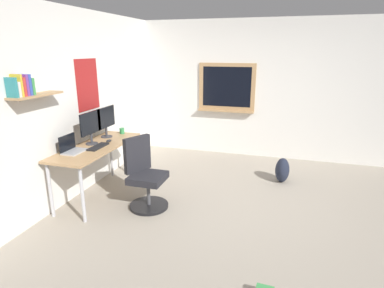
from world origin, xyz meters
TOP-DOWN VIEW (x-y plane):
  - ground_plane at (0.00, 0.00)m, footprint 5.20×5.20m
  - wall_back at (-0.01, 2.45)m, footprint 5.00×0.30m
  - wall_right at (2.45, 0.03)m, footprint 0.22×5.00m
  - desk at (-0.08, 2.08)m, footprint 1.58×0.58m
  - office_chair at (-0.20, 1.30)m, footprint 0.54×0.56m
  - laptop at (-0.44, 2.22)m, footprint 0.31×0.21m
  - monitor_primary at (-0.05, 2.17)m, footprint 0.46×0.17m
  - monitor_secondary at (0.35, 2.17)m, footprint 0.46×0.17m
  - keyboard at (-0.16, 2.00)m, footprint 0.37×0.13m
  - computer_mouse at (0.12, 2.00)m, footprint 0.10×0.06m
  - coffee_mug at (0.60, 2.05)m, footprint 0.08×0.08m
  - backpack at (1.18, -0.44)m, footprint 0.32×0.22m

SIDE VIEW (x-z plane):
  - ground_plane at x=0.00m, z-range 0.00..0.00m
  - backpack at x=1.18m, z-range 0.00..0.39m
  - office_chair at x=-0.20m, z-range -0.07..0.88m
  - desk at x=-0.08m, z-range 0.30..1.06m
  - keyboard at x=-0.16m, z-range 0.76..0.78m
  - computer_mouse at x=0.12m, z-range 0.76..0.79m
  - coffee_mug at x=0.60m, z-range 0.76..0.85m
  - laptop at x=-0.44m, z-range 0.70..0.93m
  - monitor_primary at x=-0.05m, z-range 0.80..1.26m
  - monitor_secondary at x=0.35m, z-range 0.80..1.26m
  - wall_right at x=2.45m, z-range 0.00..2.60m
  - wall_back at x=-0.01m, z-range 0.00..2.60m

